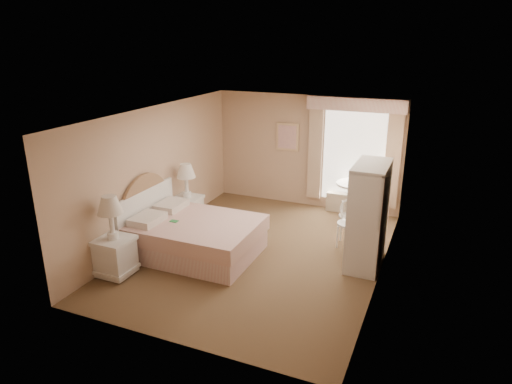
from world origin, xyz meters
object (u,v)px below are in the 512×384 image
at_px(nightstand_near, 114,246).
at_px(cafe_chair, 349,219).
at_px(bed, 191,235).
at_px(armoire, 368,224).
at_px(nightstand_far, 187,203).
at_px(round_table, 353,194).

xyz_separation_m(nightstand_near, cafe_chair, (3.22, 2.61, -0.00)).
height_order(bed, armoire, armoire).
bearing_deg(cafe_chair, armoire, -58.06).
distance_m(nightstand_far, round_table, 3.48).
relative_size(bed, armoire, 1.21).
relative_size(nightstand_far, armoire, 0.72).
xyz_separation_m(bed, nightstand_near, (-0.72, -1.17, 0.15)).
bearing_deg(bed, cafe_chair, 29.95).
xyz_separation_m(nightstand_near, nightstand_far, (0.00, 2.25, -0.02)).
relative_size(nightstand_near, cafe_chair, 1.54).
height_order(bed, nightstand_near, bed).
bearing_deg(armoire, nightstand_near, -151.79).
bearing_deg(bed, nightstand_far, 123.76).
distance_m(nightstand_far, cafe_chair, 3.24).
bearing_deg(round_table, bed, -128.74).
height_order(nightstand_far, armoire, armoire).
height_order(round_table, cafe_chair, cafe_chair).
distance_m(bed, armoire, 3.06).
xyz_separation_m(round_table, cafe_chair, (0.22, -1.40, -0.01)).
bearing_deg(nightstand_near, round_table, 53.19).
height_order(nightstand_near, round_table, nightstand_near).
relative_size(bed, round_table, 2.79).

